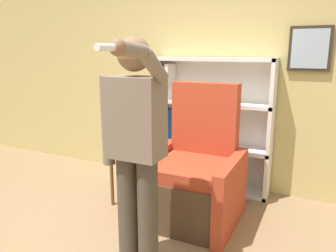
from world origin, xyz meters
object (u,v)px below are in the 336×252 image
(armchair, at_px, (194,178))
(person_standing, at_px, (135,145))
(side_table, at_px, (132,156))
(table_lamp, at_px, (130,104))
(bookcase, at_px, (203,124))

(armchair, xyz_separation_m, person_standing, (-0.10, -0.92, 0.57))
(side_table, distance_m, table_lamp, 0.56)
(bookcase, height_order, armchair, bookcase)
(armchair, distance_m, side_table, 0.73)
(armchair, xyz_separation_m, side_table, (-0.72, 0.02, 0.12))
(person_standing, distance_m, side_table, 1.22)
(bookcase, height_order, table_lamp, bookcase)
(side_table, height_order, table_lamp, table_lamp)
(bookcase, xyz_separation_m, side_table, (-0.52, -0.76, -0.25))
(bookcase, height_order, person_standing, person_standing)
(armchair, relative_size, table_lamp, 2.43)
(table_lamp, bearing_deg, armchair, -1.49)
(person_standing, bearing_deg, side_table, 123.48)
(side_table, bearing_deg, table_lamp, 0.00)
(armchair, xyz_separation_m, table_lamp, (-0.72, 0.02, 0.68))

